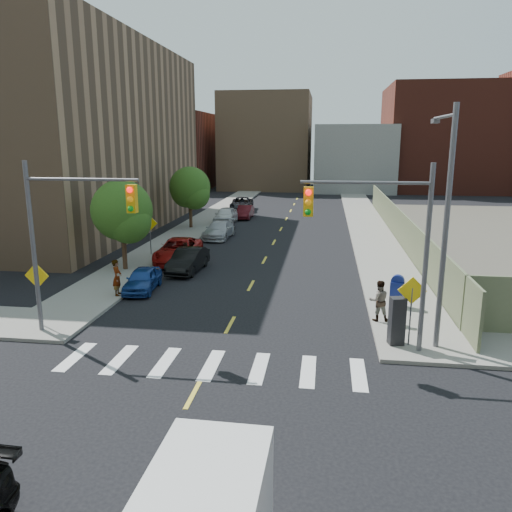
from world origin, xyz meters
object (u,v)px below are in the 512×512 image
(parked_car_white, at_px, (226,215))
(mailbox, at_px, (397,291))
(parked_car_grey, at_px, (242,204))
(pedestrian_east, at_px, (379,301))
(payphone, at_px, (397,321))
(pedestrian_west, at_px, (117,277))
(parked_car_maroon, at_px, (245,212))
(parked_car_black, at_px, (188,260))
(parked_car_silver, at_px, (219,230))
(parked_car_blue, at_px, (143,279))
(parked_car_red, at_px, (178,250))

(parked_car_white, distance_m, mailbox, 26.54)
(parked_car_grey, relative_size, pedestrian_east, 2.97)
(payphone, height_order, pedestrian_west, payphone)
(pedestrian_east, bearing_deg, parked_car_maroon, -76.98)
(parked_car_grey, height_order, pedestrian_east, pedestrian_east)
(payphone, bearing_deg, mailbox, 70.10)
(parked_car_black, bearing_deg, parked_car_silver, 95.39)
(parked_car_blue, bearing_deg, mailbox, -9.72)
(parked_car_white, relative_size, pedestrian_west, 2.49)
(parked_car_red, bearing_deg, pedestrian_east, -43.80)
(parked_car_grey, xyz_separation_m, pedestrian_west, (-0.80, -32.53, 0.32))
(payphone, bearing_deg, pedestrian_east, 87.21)
(parked_car_black, distance_m, pedestrian_west, 5.90)
(parked_car_red, distance_m, pedestrian_west, 7.91)
(parked_car_maroon, height_order, mailbox, mailbox)
(mailbox, relative_size, payphone, 0.81)
(mailbox, xyz_separation_m, pedestrian_east, (-1.04, -2.09, 0.16))
(parked_car_blue, xyz_separation_m, parked_car_maroon, (1.30, 25.48, 0.05))
(mailbox, xyz_separation_m, pedestrian_west, (-13.64, -0.19, 0.18))
(parked_car_maroon, distance_m, mailbox, 29.03)
(parked_car_silver, height_order, pedestrian_east, pedestrian_east)
(mailbox, bearing_deg, parked_car_black, 169.70)
(parked_car_blue, bearing_deg, parked_car_maroon, 82.49)
(parked_car_silver, bearing_deg, pedestrian_west, -93.46)
(parked_car_grey, bearing_deg, parked_car_red, -95.52)
(parked_car_silver, height_order, payphone, payphone)
(parked_car_silver, height_order, parked_car_maroon, parked_car_silver)
(parked_car_white, xyz_separation_m, parked_car_maroon, (1.30, 3.41, -0.12))
(parked_car_red, bearing_deg, payphone, -49.36)
(parked_car_black, distance_m, parked_car_grey, 27.06)
(parked_car_silver, xyz_separation_m, pedestrian_east, (10.87, -18.04, 0.36))
(parked_car_white, relative_size, parked_car_maroon, 1.14)
(parked_car_maroon, bearing_deg, parked_car_white, -111.07)
(pedestrian_west, relative_size, pedestrian_east, 1.02)
(parked_car_red, xyz_separation_m, mailbox, (12.84, -7.67, 0.13))
(parked_car_grey, distance_m, payphone, 38.93)
(parked_car_black, height_order, payphone, payphone)
(pedestrian_east, bearing_deg, parked_car_red, -46.66)
(parked_car_white, relative_size, payphone, 2.45)
(parked_car_silver, bearing_deg, parked_car_maroon, 90.65)
(parked_car_maroon, relative_size, parked_car_grey, 0.75)
(parked_car_silver, bearing_deg, parked_car_white, 99.89)
(parked_car_grey, relative_size, mailbox, 3.52)
(parked_car_blue, bearing_deg, parked_car_black, 68.07)
(parked_car_white, height_order, payphone, payphone)
(parked_car_blue, xyz_separation_m, payphone, (12.22, -5.77, 0.46))
(parked_car_red, distance_m, parked_car_white, 15.56)
(parked_car_silver, relative_size, parked_car_white, 1.04)
(payphone, bearing_deg, parked_car_black, 125.46)
(parked_car_silver, distance_m, pedestrian_east, 21.06)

